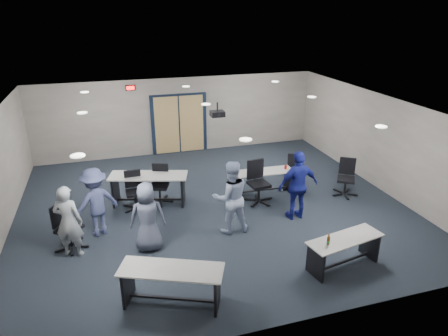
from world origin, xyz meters
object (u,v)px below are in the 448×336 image
object	(u,v)px
chair_back_d	(294,173)
chair_back_b	(159,185)
person_navy	(298,185)
table_back_right	(264,178)
table_back_left	(149,184)
chair_back_a	(135,191)
table_front_left	(172,280)
chair_back_c	(259,183)
table_front_right	(344,247)
person_lightblue	(231,197)
person_plaid	(148,217)
person_gray	(68,222)
chair_loose_left	(69,227)
person_back	(96,202)
chair_loose_right	(346,178)

from	to	relation	value
chair_back_d	chair_back_b	bearing A→B (deg)	-158.95
person_navy	chair_back_d	bearing A→B (deg)	-115.81
table_back_right	table_back_left	bearing A→B (deg)	177.14
chair_back_b	chair_back_a	bearing A→B (deg)	-143.84
chair_back_a	chair_back_b	xyz separation A→B (m)	(0.67, 0.18, 0.02)
table_front_left	chair_back_c	xyz separation A→B (m)	(2.95, 3.30, 0.07)
table_front_right	table_back_right	bearing A→B (deg)	82.73
table_back_right	chair_back_a	world-z (taller)	chair_back_a
table_back_left	person_lightblue	size ratio (longest dim) A/B	1.21
person_plaid	person_lightblue	size ratio (longest dim) A/B	0.89
chair_back_d	person_gray	size ratio (longest dim) A/B	0.62
chair_back_a	person_gray	bearing A→B (deg)	-132.64
chair_back_c	chair_loose_left	bearing A→B (deg)	-175.67
chair_back_a	person_gray	xyz separation A→B (m)	(-1.49, -1.76, 0.31)
table_back_right	person_plaid	world-z (taller)	person_plaid
table_back_left	table_back_right	world-z (taller)	table_back_left
chair_back_b	person_lightblue	bearing A→B (deg)	-33.69
person_navy	person_back	size ratio (longest dim) A/B	1.08
chair_loose_right	chair_back_c	bearing A→B (deg)	-153.42
table_back_right	chair_back_c	size ratio (longest dim) A/B	1.44
table_front_left	person_plaid	xyz separation A→B (m)	(-0.18, 1.89, 0.28)
chair_back_a	person_plaid	bearing A→B (deg)	-88.86
table_front_right	chair_back_c	xyz separation A→B (m)	(-0.59, 3.21, 0.12)
person_plaid	table_front_left	bearing A→B (deg)	99.89
chair_back_b	chair_loose_left	bearing A→B (deg)	-122.07
chair_back_d	person_lightblue	world-z (taller)	person_lightblue
person_gray	person_navy	bearing A→B (deg)	-159.51
table_front_left	chair_back_b	size ratio (longest dim) A/B	1.83
chair_back_b	chair_loose_left	distance (m)	2.76
table_front_left	table_back_left	world-z (taller)	table_back_left
table_front_left	chair_back_d	distance (m)	5.70
person_lightblue	person_navy	bearing A→B (deg)	-174.64
chair_back_a	chair_loose_left	bearing A→B (deg)	-138.51
table_front_right	table_front_left	bearing A→B (deg)	170.62
table_front_right	chair_loose_left	size ratio (longest dim) A/B	1.62
table_back_right	person_gray	size ratio (longest dim) A/B	1.02
person_back	chair_back_b	bearing A→B (deg)	-167.17
table_back_left	chair_loose_left	bearing A→B (deg)	-122.69
table_back_right	chair_back_d	size ratio (longest dim) A/B	1.66
table_back_right	chair_loose_left	size ratio (longest dim) A/B	1.58
chair_loose_left	person_navy	world-z (taller)	person_navy
chair_back_c	table_front_left	bearing A→B (deg)	-138.00
chair_back_c	person_gray	world-z (taller)	person_gray
person_navy	table_front_right	bearing A→B (deg)	87.87
chair_back_c	chair_back_d	bearing A→B (deg)	15.17
table_back_left	table_front_right	bearing A→B (deg)	-32.93
table_front_left	person_lightblue	xyz separation A→B (m)	(1.76, 2.09, 0.38)
chair_loose_left	person_back	world-z (taller)	person_back
person_lightblue	chair_loose_right	bearing A→B (deg)	-165.01
person_plaid	person_navy	bearing A→B (deg)	-170.41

